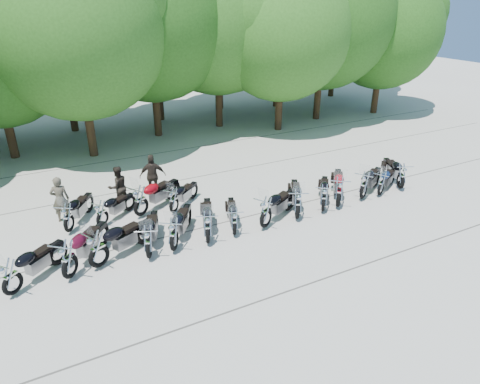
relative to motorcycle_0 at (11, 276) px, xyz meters
name	(u,v)px	position (x,y,z in m)	size (l,w,h in m)	color
ground	(260,237)	(7.69, -0.40, -0.66)	(90.00, 90.00, 0.00)	#A29D92
tree_3	(75,27)	(4.12, 10.84, 5.66)	(8.70, 8.70, 10.67)	#3A2614
tree_4	(149,16)	(8.23, 12.69, 5.98)	(9.13, 9.13, 11.20)	#3A2614
tree_5	(217,16)	(12.30, 12.81, 5.91)	(9.04, 9.04, 11.10)	#3A2614
tree_6	(282,31)	(15.24, 10.42, 5.15)	(8.00, 8.00, 9.82)	#3A2614
tree_7	(324,17)	(18.89, 11.39, 5.73)	(8.79, 8.79, 10.79)	#3A2614
tree_8	(384,31)	(23.52, 10.81, 4.81)	(7.53, 7.53, 9.25)	#3A2614
tree_11	(60,37)	(3.93, 16.03, 4.84)	(7.56, 7.56, 9.28)	#3A2614
tree_12	(154,29)	(9.49, 16.07, 5.07)	(7.88, 7.88, 9.67)	#3A2614
tree_13	(219,21)	(14.38, 17.08, 5.38)	(8.31, 8.31, 10.20)	#3A2614
tree_14	(279,24)	(18.37, 15.70, 5.17)	(8.02, 8.02, 9.84)	#3A2614
tree_15	(339,4)	(24.30, 16.63, 6.37)	(9.67, 9.67, 11.86)	#3A2614
motorcycle_0	(11,276)	(0.00, 0.00, 0.00)	(0.71, 2.33, 1.32)	black
motorcycle_1	(68,258)	(1.52, 0.07, 0.07)	(0.78, 2.57, 1.45)	#3B0818
motorcycle_2	(98,248)	(2.39, 0.23, 0.06)	(0.78, 2.55, 1.44)	black
motorcycle_3	(148,241)	(3.89, 0.05, 0.00)	(0.71, 2.33, 1.32)	black
motorcycle_4	(174,233)	(4.74, 0.08, 0.02)	(0.73, 2.40, 1.36)	black
motorcycle_5	(207,226)	(5.90, 0.02, 0.02)	(0.73, 2.40, 1.36)	black
motorcycle_6	(234,221)	(6.93, 0.08, -0.07)	(0.64, 2.09, 1.18)	black
motorcycle_7	(266,211)	(8.15, -0.01, 0.04)	(0.75, 2.48, 1.40)	black
motorcycle_8	(298,203)	(9.54, 0.05, 0.03)	(0.74, 2.44, 1.38)	black
motorcycle_9	(324,197)	(10.78, 0.08, -0.01)	(0.70, 2.29, 1.30)	black
motorcycle_10	(339,191)	(11.53, 0.12, 0.07)	(0.78, 2.58, 1.46)	#980511
motorcycle_11	(364,184)	(12.91, 0.21, 0.03)	(0.74, 2.42, 1.37)	black
motorcycle_12	(381,183)	(13.80, 0.15, -0.06)	(0.64, 2.10, 1.19)	#0C1937
motorcycle_13	(402,175)	(15.02, 0.24, 0.01)	(0.72, 2.36, 1.33)	black
motorcycle_14	(68,217)	(1.87, 2.95, -0.02)	(0.69, 2.25, 1.27)	black
motorcycle_15	(102,213)	(3.00, 2.84, -0.08)	(0.63, 2.05, 1.16)	black
motorcycle_16	(141,200)	(4.45, 2.93, 0.06)	(0.77, 2.53, 1.43)	maroon
motorcycle_17	(174,200)	(5.64, 2.64, -0.08)	(0.63, 2.06, 1.17)	black
rider_0	(60,199)	(1.78, 3.99, 0.23)	(0.65, 0.42, 1.77)	#4F4738
rider_1	(118,187)	(3.94, 4.24, 0.18)	(0.82, 0.64, 1.69)	black
rider_2	(153,176)	(5.44, 4.55, 0.25)	(1.06, 0.44, 1.82)	black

